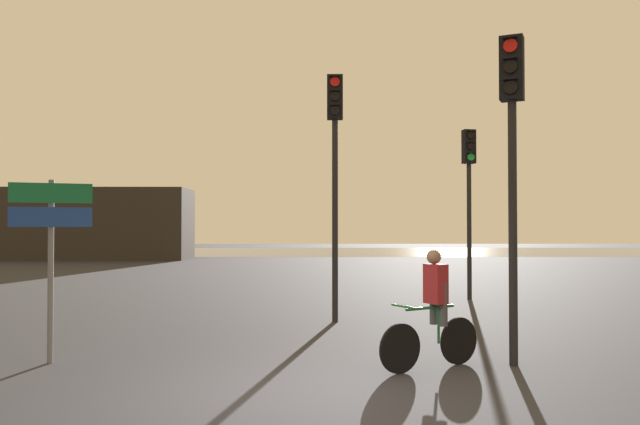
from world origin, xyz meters
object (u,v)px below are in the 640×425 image
object	(u,v)px
direction_sign_post	(51,236)
cyclist	(434,308)
traffic_light_near_right	(512,137)
traffic_light_center	(335,152)
traffic_light_far_right	(469,181)
distant_building	(80,224)

from	to	relation	value
direction_sign_post	cyclist	bearing A→B (deg)	156.69
traffic_light_near_right	direction_sign_post	size ratio (longest dim) A/B	1.77
traffic_light_center	direction_sign_post	xyz separation A→B (m)	(-4.18, -3.73, -1.66)
traffic_light_far_right	cyclist	world-z (taller)	traffic_light_far_right
traffic_light_near_right	traffic_light_center	size ratio (longest dim) A/B	0.92
distant_building	traffic_light_center	size ratio (longest dim) A/B	2.54
direction_sign_post	traffic_light_far_right	bearing A→B (deg)	-155.53
distant_building	traffic_light_near_right	world-z (taller)	traffic_light_near_right
traffic_light_center	traffic_light_far_right	distance (m)	5.34
distant_building	traffic_light_center	bearing A→B (deg)	-59.76
distant_building	direction_sign_post	size ratio (longest dim) A/B	4.90
traffic_light_near_right	direction_sign_post	xyz separation A→B (m)	(-6.51, 0.23, -1.40)
distant_building	traffic_light_far_right	size ratio (longest dim) A/B	2.83
traffic_light_far_right	direction_sign_post	bearing A→B (deg)	34.83
traffic_light_near_right	cyclist	world-z (taller)	traffic_light_near_right
traffic_light_center	traffic_light_far_right	bearing A→B (deg)	-131.95
direction_sign_post	distant_building	bearing A→B (deg)	-89.76
traffic_light_far_right	direction_sign_post	world-z (taller)	traffic_light_far_right
traffic_light_near_right	cyclist	size ratio (longest dim) A/B	2.84
traffic_light_near_right	traffic_light_far_right	bearing A→B (deg)	-74.77
traffic_light_center	direction_sign_post	bearing A→B (deg)	43.97
distant_building	traffic_light_far_right	world-z (taller)	traffic_light_far_right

